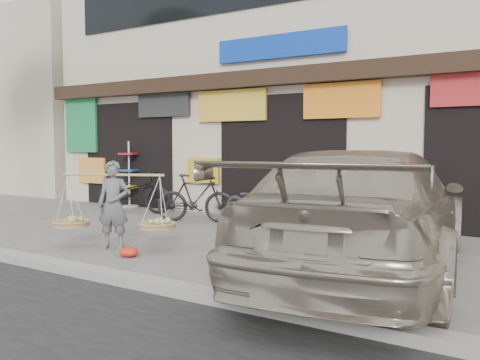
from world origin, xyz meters
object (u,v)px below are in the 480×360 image
Objects in this scene: bike_1 at (196,198)px; display_rack at (129,181)px; bike_2 at (256,205)px; street_vendor at (113,209)px; suv at (366,213)px; bike_0 at (134,192)px.

bike_1 is 0.99× the size of display_rack.
bike_1 is 0.93× the size of bike_2.
bike_2 is 4.64m from display_rack.
street_vendor is at bearing 168.27° from bike_1.
bike_2 is 3.57m from suv.
street_vendor reaches higher than bike_1.
street_vendor is 5.21m from display_rack.
display_rack is at bearing 92.66° from bike_2.
street_vendor is at bearing 0.50° from suv.
display_rack is (-3.48, 3.88, 0.06)m from street_vendor.
bike_2 is at bearing -14.75° from display_rack.
suv is 3.35× the size of display_rack.
display_rack is at bearing 32.22° from bike_0.
suv is (4.38, -2.26, 0.28)m from bike_1.
display_rack reaches higher than suv.
display_rack is (-4.48, 1.18, 0.21)m from bike_2.
bike_0 is 1.04× the size of bike_2.
bike_0 reaches higher than bike_2.
display_rack reaches higher than bike_2.
bike_0 is 1.12× the size of bike_1.
bike_0 is 7.00m from suv.
suv reaches higher than bike_1.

